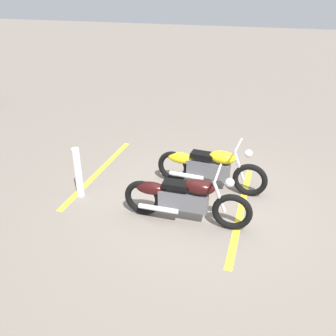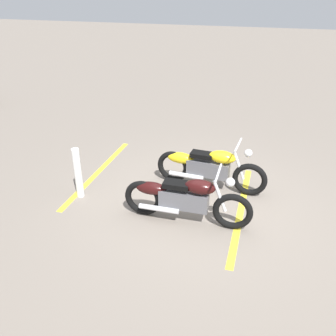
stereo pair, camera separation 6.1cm
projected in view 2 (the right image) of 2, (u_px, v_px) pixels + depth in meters
The scene contains 6 objects.
ground_plane at pixel (200, 203), 6.77m from camera, with size 60.00×60.00×0.00m, color slate.
motorcycle_bright_foreground at pixel (207, 167), 7.09m from camera, with size 2.23×0.62×1.04m.
motorcycle_dark_foreground at pixel (183, 198), 6.07m from camera, with size 2.23×0.62×1.04m.
bollard_post at pixel (78, 173), 6.76m from camera, with size 0.14×0.14×1.00m, color white.
parking_stripe_near at pixel (241, 210), 6.56m from camera, with size 3.20×0.12×0.01m, color yellow.
parking_stripe_mid at pixel (98, 172), 7.87m from camera, with size 3.20×0.12×0.01m, color yellow.
Camera 2 is at (-1.06, 5.63, 3.71)m, focal length 38.48 mm.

